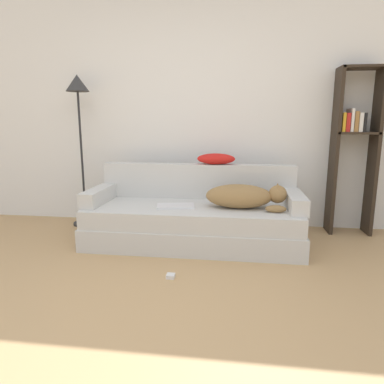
{
  "coord_description": "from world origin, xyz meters",
  "views": [
    {
      "loc": [
        0.57,
        -1.55,
        1.16
      ],
      "look_at": [
        0.15,
        1.54,
        0.53
      ],
      "focal_mm": 32.0,
      "sensor_mm": 36.0,
      "label": 1
    }
  ],
  "objects": [
    {
      "name": "throw_pillow",
      "position": [
        0.34,
        1.99,
        0.8
      ],
      "size": [
        0.39,
        0.19,
        0.11
      ],
      "color": "red",
      "rests_on": "couch_backrest"
    },
    {
      "name": "power_adapter",
      "position": [
        0.08,
        0.83,
        0.01
      ],
      "size": [
        0.06,
        0.06,
        0.03
      ],
      "color": "silver",
      "rests_on": "ground_plane"
    },
    {
      "name": "laptop",
      "position": [
        -0.01,
        1.55,
        0.39
      ],
      "size": [
        0.38,
        0.26,
        0.02
      ],
      "rotation": [
        0.0,
        0.0,
        0.19
      ],
      "color": "silver",
      "rests_on": "couch"
    },
    {
      "name": "couch_backrest",
      "position": [
        0.15,
        1.98,
        0.56
      ],
      "size": [
        2.0,
        0.15,
        0.36
      ],
      "color": "silver",
      "rests_on": "couch"
    },
    {
      "name": "couch_arm_right",
      "position": [
        1.1,
        1.63,
        0.45
      ],
      "size": [
        0.15,
        0.65,
        0.15
      ],
      "color": "silver",
      "rests_on": "couch"
    },
    {
      "name": "dog",
      "position": [
        0.63,
        1.58,
        0.5
      ],
      "size": [
        0.74,
        0.31,
        0.24
      ],
      "color": "olive",
      "rests_on": "couch"
    },
    {
      "name": "wall_back",
      "position": [
        0.0,
        2.38,
        1.35
      ],
      "size": [
        7.55,
        0.06,
        2.7
      ],
      "color": "white",
      "rests_on": "ground_plane"
    },
    {
      "name": "ground_plane",
      "position": [
        0.0,
        0.0,
        0.0
      ],
      "size": [
        20.0,
        20.0,
        0.0
      ],
      "primitive_type": "plane",
      "color": "tan"
    },
    {
      "name": "couch_arm_left",
      "position": [
        -0.8,
        1.63,
        0.45
      ],
      "size": [
        0.15,
        0.65,
        0.15
      ],
      "color": "silver",
      "rests_on": "couch"
    },
    {
      "name": "floor_lamp",
      "position": [
        -1.18,
        2.1,
        1.32
      ],
      "size": [
        0.28,
        0.28,
        1.68
      ],
      "color": "#232326",
      "rests_on": "ground_plane"
    },
    {
      "name": "bookshelf",
      "position": [
        1.75,
        2.2,
        0.97
      ],
      "size": [
        0.43,
        0.26,
        1.71
      ],
      "color": "#2D2319",
      "rests_on": "ground_plane"
    },
    {
      "name": "couch",
      "position": [
        0.15,
        1.63,
        0.19
      ],
      "size": [
        2.04,
        0.84,
        0.38
      ],
      "color": "silver",
      "rests_on": "ground_plane"
    }
  ]
}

